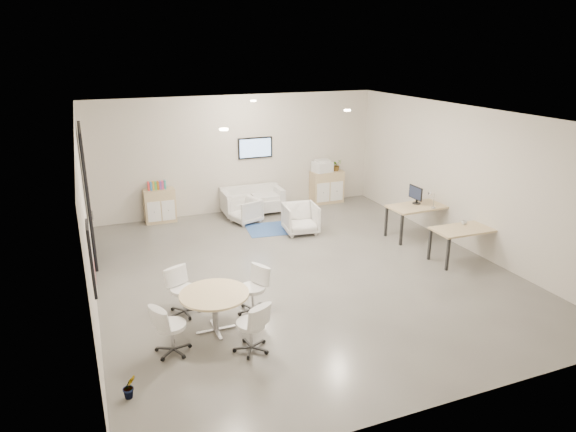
# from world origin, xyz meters

# --- Properties ---
(room_shell) EXTENTS (9.60, 10.60, 4.80)m
(room_shell) POSITION_xyz_m (0.00, 0.00, 1.60)
(room_shell) COLOR #575550
(room_shell) RESTS_ON ground
(glass_door) EXTENTS (0.09, 1.90, 2.85)m
(glass_door) POSITION_xyz_m (-3.95, 2.51, 1.50)
(glass_door) COLOR black
(glass_door) RESTS_ON room_shell
(artwork) EXTENTS (0.05, 0.54, 1.04)m
(artwork) POSITION_xyz_m (-3.97, -1.60, 1.55)
(artwork) COLOR black
(artwork) RESTS_ON room_shell
(wall_tv) EXTENTS (0.98, 0.06, 0.58)m
(wall_tv) POSITION_xyz_m (0.50, 4.46, 1.75)
(wall_tv) COLOR black
(wall_tv) RESTS_ON room_shell
(ceiling_spots) EXTENTS (3.14, 4.14, 0.03)m
(ceiling_spots) POSITION_xyz_m (-0.20, 0.83, 3.18)
(ceiling_spots) COLOR #FFEAC6
(ceiling_spots) RESTS_ON room_shell
(sideboard_left) EXTENTS (0.79, 0.41, 0.89)m
(sideboard_left) POSITION_xyz_m (-2.22, 4.27, 0.44)
(sideboard_left) COLOR tan
(sideboard_left) RESTS_ON room_shell
(sideboard_right) EXTENTS (0.94, 0.46, 0.94)m
(sideboard_right) POSITION_xyz_m (2.62, 4.25, 0.47)
(sideboard_right) COLOR tan
(sideboard_right) RESTS_ON room_shell
(books) EXTENTS (0.46, 0.14, 0.22)m
(books) POSITION_xyz_m (-2.26, 4.27, 1.00)
(books) COLOR red
(books) RESTS_ON sideboard_left
(printer) EXTENTS (0.57, 0.50, 0.36)m
(printer) POSITION_xyz_m (2.47, 4.25, 1.11)
(printer) COLOR white
(printer) RESTS_ON sideboard_right
(loveseat) EXTENTS (1.68, 0.87, 0.62)m
(loveseat) POSITION_xyz_m (0.25, 4.08, 0.34)
(loveseat) COLOR silver
(loveseat) RESTS_ON room_shell
(blue_rug) EXTENTS (1.65, 1.20, 0.01)m
(blue_rug) POSITION_xyz_m (0.45, 2.62, 0.01)
(blue_rug) COLOR #305395
(blue_rug) RESTS_ON room_shell
(armchair_left) EXTENTS (0.83, 0.86, 0.71)m
(armchair_left) POSITION_xyz_m (-0.16, 3.40, 0.36)
(armchair_left) COLOR silver
(armchair_left) RESTS_ON room_shell
(armchair_right) EXTENTS (0.87, 0.83, 0.81)m
(armchair_right) POSITION_xyz_m (0.88, 2.12, 0.41)
(armchair_right) COLOR silver
(armchair_right) RESTS_ON room_shell
(desk_rear) EXTENTS (1.56, 0.83, 0.80)m
(desk_rear) POSITION_xyz_m (3.43, 0.81, 0.72)
(desk_rear) COLOR tan
(desk_rear) RESTS_ON room_shell
(desk_front) EXTENTS (1.43, 0.74, 0.74)m
(desk_front) POSITION_xyz_m (3.47, -0.77, 0.66)
(desk_front) COLOR tan
(desk_front) RESTS_ON room_shell
(monitor) EXTENTS (0.20, 0.50, 0.44)m
(monitor) POSITION_xyz_m (3.39, 0.96, 1.03)
(monitor) COLOR black
(monitor) RESTS_ON desk_rear
(round_table) EXTENTS (1.12, 1.12, 0.68)m
(round_table) POSITION_xyz_m (-2.23, -1.62, 0.60)
(round_table) COLOR tan
(round_table) RESTS_ON room_shell
(meeting_chairs) EXTENTS (2.29, 2.29, 0.82)m
(meeting_chairs) POSITION_xyz_m (-2.23, -1.62, 0.41)
(meeting_chairs) COLOR white
(meeting_chairs) RESTS_ON room_shell
(plant_cabinet) EXTENTS (0.39, 0.41, 0.26)m
(plant_cabinet) POSITION_xyz_m (2.91, 4.22, 1.07)
(plant_cabinet) COLOR #3F7F3F
(plant_cabinet) RESTS_ON sideboard_right
(plant_floor) EXTENTS (0.27, 0.37, 0.15)m
(plant_floor) POSITION_xyz_m (-3.70, -2.84, 0.07)
(plant_floor) COLOR #3F7F3F
(plant_floor) RESTS_ON room_shell
(cup) EXTENTS (0.14, 0.12, 0.11)m
(cup) POSITION_xyz_m (3.60, -0.56, 0.79)
(cup) COLOR white
(cup) RESTS_ON desk_front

